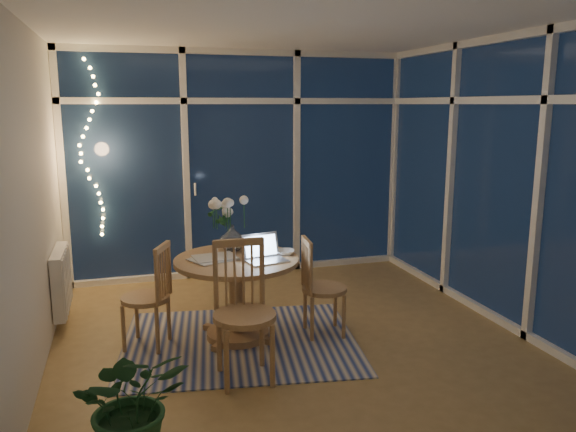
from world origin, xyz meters
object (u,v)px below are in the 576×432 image
object	(u,v)px
dining_table	(237,299)
chair_left	(145,296)
chair_right	(324,286)
laptop	(267,248)
potted_plant	(134,419)
flower_vase	(232,239)
chair_front	(245,313)

from	to	relation	value
dining_table	chair_left	bearing A→B (deg)	176.95
chair_right	laptop	bearing A→B (deg)	100.00
chair_right	potted_plant	xyz separation A→B (m)	(-1.64, -1.59, -0.06)
chair_left	dining_table	bearing A→B (deg)	110.40
dining_table	flower_vase	bearing A→B (deg)	85.75
laptop	flower_vase	size ratio (longest dim) A/B	1.54
chair_left	flower_vase	distance (m)	0.89
chair_left	laptop	size ratio (longest dim) A/B	2.78
chair_front	dining_table	bearing A→B (deg)	83.39
chair_right	chair_left	bearing A→B (deg)	89.28
potted_plant	laptop	bearing A→B (deg)	54.24
chair_right	potted_plant	world-z (taller)	chair_right
chair_right	potted_plant	size ratio (longest dim) A/B	1.16
flower_vase	potted_plant	distance (m)	2.23
dining_table	laptop	distance (m)	0.55
chair_front	potted_plant	bearing A→B (deg)	-128.89
dining_table	potted_plant	xyz separation A→B (m)	(-0.90, -1.72, 0.02)
chair_front	flower_vase	bearing A→B (deg)	84.17
chair_right	laptop	world-z (taller)	laptop
dining_table	chair_right	world-z (taller)	chair_right
dining_table	potted_plant	world-z (taller)	potted_plant
chair_right	potted_plant	bearing A→B (deg)	140.01
chair_front	laptop	xyz separation A→B (m)	(0.31, 0.58, 0.32)
chair_right	laptop	distance (m)	0.66
laptop	chair_left	bearing A→B (deg)	155.85
chair_left	chair_right	size ratio (longest dim) A/B	1.02
chair_front	laptop	bearing A→B (deg)	62.05
chair_right	chair_front	distance (m)	1.04
potted_plant	chair_front	bearing A→B (deg)	50.49
chair_right	flower_vase	distance (m)	0.91
flower_vase	chair_right	bearing A→B (deg)	-29.04
chair_left	chair_right	world-z (taller)	chair_left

